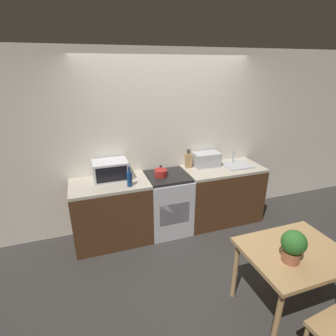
% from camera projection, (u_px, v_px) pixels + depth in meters
% --- Properties ---
extents(ground_plane, '(16.00, 16.00, 0.00)m').
position_uv_depth(ground_plane, '(191.00, 256.00, 3.47)').
color(ground_plane, '#33302D').
extents(wall_back, '(10.00, 0.06, 2.60)m').
position_uv_depth(wall_back, '(166.00, 141.00, 3.92)').
color(wall_back, silver).
rests_on(wall_back, ground_plane).
extents(counter_left_run, '(1.05, 0.62, 0.90)m').
position_uv_depth(counter_left_run, '(112.00, 212.00, 3.66)').
color(counter_left_run, '#4C2D19').
rests_on(counter_left_run, ground_plane).
extents(counter_right_run, '(1.21, 0.62, 0.90)m').
position_uv_depth(counter_right_run, '(221.00, 194.00, 4.18)').
color(counter_right_run, '#4C2D19').
rests_on(counter_right_run, ground_plane).
extents(stove_range, '(0.61, 0.62, 0.90)m').
position_uv_depth(stove_range, '(168.00, 203.00, 3.91)').
color(stove_range, silver).
rests_on(stove_range, ground_plane).
extents(kettle, '(0.18, 0.18, 0.17)m').
position_uv_depth(kettle, '(161.00, 172.00, 3.69)').
color(kettle, maroon).
rests_on(kettle, stove_range).
extents(microwave, '(0.46, 0.33, 0.26)m').
position_uv_depth(microwave, '(110.00, 170.00, 3.57)').
color(microwave, silver).
rests_on(microwave, counter_left_run).
extents(bottle, '(0.07, 0.07, 0.27)m').
position_uv_depth(bottle, '(129.00, 179.00, 3.37)').
color(bottle, navy).
rests_on(bottle, counter_left_run).
extents(knife_block, '(0.08, 0.09, 0.29)m').
position_uv_depth(knife_block, '(188.00, 160.00, 3.98)').
color(knife_block, tan).
rests_on(knife_block, counter_right_run).
extents(toaster_oven, '(0.40, 0.25, 0.21)m').
position_uv_depth(toaster_oven, '(206.00, 159.00, 4.05)').
color(toaster_oven, '#ADAFB5').
rests_on(toaster_oven, counter_right_run).
extents(sink_basin, '(0.41, 0.35, 0.24)m').
position_uv_depth(sink_basin, '(237.00, 165.00, 4.09)').
color(sink_basin, '#ADAFB5').
rests_on(sink_basin, counter_right_run).
extents(dining_table, '(0.94, 0.75, 0.74)m').
position_uv_depth(dining_table, '(294.00, 259.00, 2.50)').
color(dining_table, tan).
rests_on(dining_table, ground_plane).
extents(potted_plant, '(0.22, 0.22, 0.31)m').
position_uv_depth(potted_plant, '(293.00, 245.00, 2.28)').
color(potted_plant, '#9E5B3D').
rests_on(potted_plant, dining_table).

